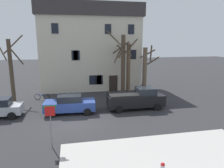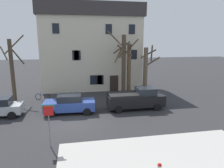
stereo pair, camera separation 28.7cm
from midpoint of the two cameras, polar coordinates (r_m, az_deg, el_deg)
ground_plane at (r=17.48m, az=-10.79°, el=-10.48°), size 120.00×120.00×0.00m
building_main at (r=29.37m, az=-6.41°, el=10.25°), size 13.65×6.83×11.31m
tree_bare_near at (r=24.56m, az=-26.49°, el=3.80°), size 2.36×2.55×7.24m
tree_bare_mid at (r=24.62m, az=2.69°, el=5.84°), size 2.94×2.98×7.74m
tree_bare_far at (r=25.04m, az=4.00°, el=4.88°), size 3.25×2.31×6.84m
tree_bare_end at (r=26.12m, az=8.93°, el=4.18°), size 2.01×2.71×6.08m
car_blue_sedan at (r=19.46m, az=-12.04°, el=-5.44°), size 4.70×2.32×1.74m
pickup_truck_black at (r=20.30m, az=6.34°, el=-4.09°), size 5.53×2.14×2.09m
street_sign_pole at (r=13.32m, az=-17.36°, el=-9.18°), size 0.76×0.07×2.76m
bicycle_leaning at (r=24.59m, az=-19.21°, el=-3.38°), size 1.71×0.49×1.03m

